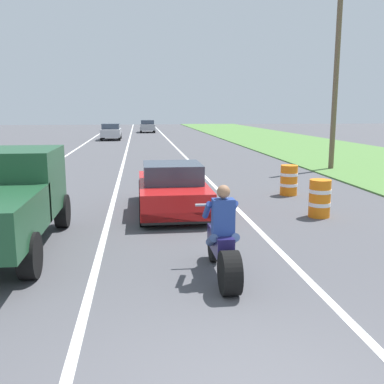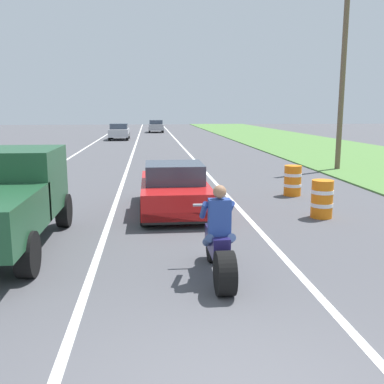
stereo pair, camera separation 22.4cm
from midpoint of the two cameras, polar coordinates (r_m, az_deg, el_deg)
lane_stripe_left_solid at (r=24.23m, az=-17.63°, el=3.40°), size 0.14×120.00×0.01m
lane_stripe_right_solid at (r=23.95m, az=-0.42°, el=3.82°), size 0.14×120.00×0.01m
lane_stripe_centre_dashed at (r=23.82m, az=-9.08°, el=3.65°), size 0.14×120.00×0.01m
grass_verge_right at (r=27.02m, az=21.48°, el=3.91°), size 10.00×120.00×0.06m
motorcycle_with_rider at (r=7.44m, az=3.09°, el=-6.91°), size 0.70×2.21×1.62m
sports_car_red at (r=12.44m, az=-3.09°, el=0.39°), size 1.84×4.30×1.37m
pickup_truck_left_lane_dark_green at (r=9.65m, az=-23.87°, el=-0.61°), size 2.02×4.80×1.98m
utility_pole_roadside at (r=21.97m, az=17.66°, el=13.60°), size 0.24×0.24×8.33m
construction_barrel_nearest at (r=12.22m, az=15.53°, el=-0.77°), size 0.58×0.58×1.00m
construction_barrel_mid at (r=15.10m, az=11.88°, el=1.50°), size 0.58×0.58×1.00m
distant_car_far_ahead at (r=42.41m, az=-10.48°, el=7.64°), size 1.80×4.00×1.50m
distant_car_further_ahead at (r=55.21m, az=-5.85°, el=8.41°), size 1.80×4.00×1.50m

